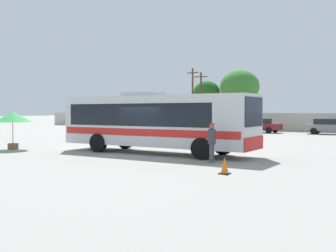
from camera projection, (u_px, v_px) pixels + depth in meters
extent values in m
plane|color=gray|center=(228.00, 142.00, 29.57)|extent=(300.00, 300.00, 0.00)
cube|color=#B2AD9E|center=(298.00, 122.00, 44.51)|extent=(80.00, 0.30, 2.06)
cube|color=silver|center=(156.00, 121.00, 21.76)|extent=(11.12, 2.91, 2.67)
cube|color=black|center=(147.00, 115.00, 22.04)|extent=(9.14, 2.88, 1.17)
cube|color=red|center=(156.00, 131.00, 21.78)|extent=(10.90, 2.93, 0.37)
cube|color=#19212D|center=(254.00, 112.00, 18.81)|extent=(0.12, 2.30, 1.39)
cube|color=red|center=(254.00, 144.00, 18.87)|extent=(0.14, 2.50, 0.64)
cube|color=#B2B2B2|center=(143.00, 94.00, 22.14)|extent=(2.25, 1.47, 0.24)
cylinder|color=black|center=(223.00, 145.00, 21.03)|extent=(1.05, 0.33, 1.04)
cylinder|color=black|center=(202.00, 149.00, 18.96)|extent=(1.05, 0.33, 1.04)
cylinder|color=black|center=(125.00, 140.00, 24.45)|extent=(1.05, 0.33, 1.04)
cylinder|color=black|center=(98.00, 143.00, 22.38)|extent=(1.05, 0.33, 1.04)
cylinder|color=#4C4C51|center=(212.00, 153.00, 17.84)|extent=(0.16, 0.16, 0.84)
cylinder|color=#4C4C51|center=(211.00, 154.00, 17.70)|extent=(0.16, 0.16, 0.84)
cylinder|color=#38383D|center=(212.00, 137.00, 17.74)|extent=(0.38, 0.38, 0.66)
sphere|color=#8C6647|center=(212.00, 127.00, 17.72)|extent=(0.23, 0.23, 0.23)
cylinder|color=red|center=(212.00, 124.00, 17.72)|extent=(0.24, 0.24, 0.07)
cylinder|color=gray|center=(13.00, 131.00, 24.05)|extent=(0.05, 0.05, 2.21)
cone|color=green|center=(13.00, 117.00, 24.02)|extent=(2.27, 2.27, 0.62)
cube|color=brown|center=(13.00, 146.00, 24.09)|extent=(0.45, 0.45, 0.36)
cube|color=maroon|center=(220.00, 125.00, 46.47)|extent=(4.44, 1.98, 0.67)
cube|color=black|center=(221.00, 120.00, 46.31)|extent=(2.47, 1.76, 0.55)
cylinder|color=black|center=(206.00, 128.00, 46.57)|extent=(0.65, 0.25, 0.64)
cylinder|color=black|center=(213.00, 128.00, 47.99)|extent=(0.65, 0.25, 0.64)
cylinder|color=black|center=(227.00, 129.00, 44.97)|extent=(0.65, 0.25, 0.64)
cylinder|color=black|center=(234.00, 128.00, 46.39)|extent=(0.65, 0.25, 0.64)
cube|color=maroon|center=(260.00, 127.00, 42.70)|extent=(4.44, 1.97, 0.64)
cube|color=black|center=(258.00, 121.00, 42.80)|extent=(2.47, 1.75, 0.52)
cylinder|color=black|center=(275.00, 130.00, 42.62)|extent=(0.65, 0.25, 0.64)
cylinder|color=black|center=(269.00, 130.00, 41.20)|extent=(0.65, 0.25, 0.64)
cylinder|color=black|center=(251.00, 129.00, 44.22)|extent=(0.65, 0.25, 0.64)
cylinder|color=black|center=(244.00, 130.00, 42.80)|extent=(0.65, 0.25, 0.64)
cube|color=slate|center=(330.00, 128.00, 39.43)|extent=(4.50, 2.02, 0.66)
cube|color=black|center=(328.00, 122.00, 39.52)|extent=(2.51, 1.78, 0.54)
cylinder|color=black|center=(317.00, 130.00, 40.90)|extent=(0.65, 0.25, 0.64)
cylinder|color=black|center=(314.00, 131.00, 39.39)|extent=(0.65, 0.25, 0.64)
cylinder|color=#4C3823|center=(201.00, 100.00, 53.64)|extent=(0.24, 0.24, 7.46)
cube|color=#473321|center=(201.00, 77.00, 53.53)|extent=(1.80, 0.41, 0.12)
cylinder|color=#4C3823|center=(193.00, 98.00, 53.77)|extent=(0.24, 0.24, 8.00)
cube|color=#473321|center=(193.00, 73.00, 53.64)|extent=(1.80, 0.25, 0.12)
cylinder|color=brown|center=(207.00, 114.00, 56.98)|extent=(0.32, 0.32, 3.65)
ellipsoid|color=#23561E|center=(207.00, 92.00, 56.86)|extent=(3.74, 3.74, 3.18)
cylinder|color=brown|center=(239.00, 114.00, 54.70)|extent=(0.32, 0.32, 3.74)
ellipsoid|color=#38752D|center=(240.00, 87.00, 54.56)|extent=(5.32, 5.32, 4.52)
cube|color=black|center=(225.00, 173.00, 14.63)|extent=(0.36, 0.36, 0.04)
cone|color=orange|center=(225.00, 165.00, 14.62)|extent=(0.28, 0.28, 0.60)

